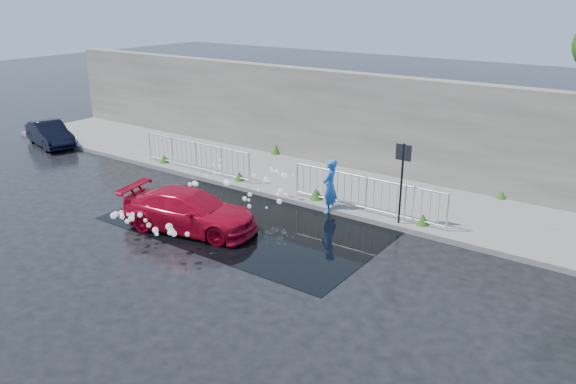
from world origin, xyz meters
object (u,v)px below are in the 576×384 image
(sign_post, at_px, (402,171))
(dark_car, at_px, (50,134))
(person, at_px, (330,186))
(red_car, at_px, (190,211))

(sign_post, distance_m, dark_car, 16.36)
(dark_car, bearing_deg, sign_post, -73.53)
(sign_post, relative_size, person, 1.48)
(dark_car, bearing_deg, person, -73.66)
(dark_car, height_order, person, person)
(dark_car, bearing_deg, red_car, -90.03)
(sign_post, relative_size, red_car, 0.63)
(sign_post, height_order, dark_car, sign_post)
(dark_car, relative_size, person, 1.93)
(person, bearing_deg, sign_post, 84.95)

